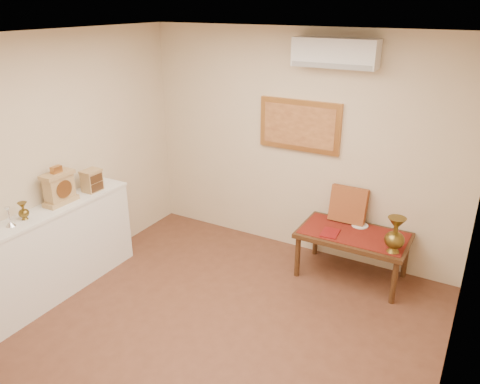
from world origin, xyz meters
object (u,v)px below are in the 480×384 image
Objects in this scene: brass_urn_tall at (396,231)px; mantel_clock at (59,188)px; low_table at (353,239)px; wooden_chest at (92,180)px; display_ledge at (52,253)px.

mantel_clock reaches higher than brass_urn_tall.
brass_urn_tall is at bearing -23.77° from low_table.
brass_urn_tall is 1.91× the size of wooden_chest.
wooden_chest is (-3.12, -1.04, 0.31)m from brass_urn_tall.
display_ledge is 4.93× the size of mantel_clock.
brass_urn_tall is 0.39× the size of low_table.
display_ledge is at bearing -144.90° from low_table.
wooden_chest is 0.20× the size of low_table.
display_ledge is at bearing -88.41° from mantel_clock.
low_table is at bearing 156.23° from brass_urn_tall.
brass_urn_tall is 3.30m from wooden_chest.
mantel_clock is 1.68× the size of wooden_chest.
low_table is (2.67, 1.88, -0.01)m from display_ledge.
mantel_clock is 0.34× the size of low_table.
wooden_chest reaches higher than brass_urn_tall.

